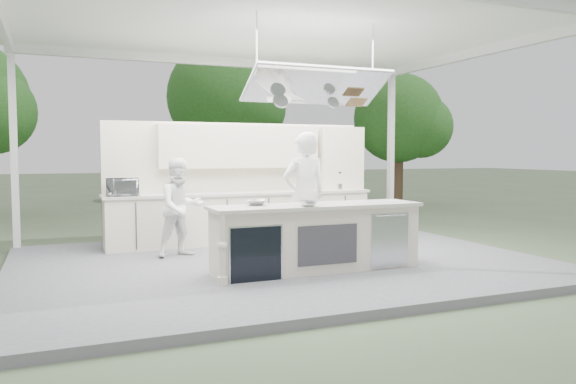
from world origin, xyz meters
name	(u,v)px	position (x,y,z in m)	size (l,w,h in m)	color
ground	(280,267)	(0.00, 0.00, 0.00)	(90.00, 90.00, 0.00)	#49593D
stage_deck	(280,264)	(0.00, 0.00, 0.06)	(8.00, 6.00, 0.12)	slate
tent	(281,28)	(0.00, -0.01, 3.71)	(8.20, 6.20, 3.86)	white
demo_island	(316,237)	(0.18, -0.91, 0.60)	(3.10, 0.79, 0.95)	silver
back_counter	(243,217)	(0.00, 1.90, 0.60)	(5.08, 0.72, 0.95)	silver
back_wall_unit	(261,165)	(0.44, 2.11, 1.57)	(5.05, 0.48, 2.25)	silver
tree_cluster	(159,105)	(-0.16, 9.77, 3.29)	(19.55, 9.40, 5.85)	#4B3425
head_chef	(304,196)	(0.35, -0.12, 1.12)	(0.73, 0.48, 2.01)	white
sous_chef	(181,207)	(-1.38, 0.92, 0.92)	(0.78, 0.61, 1.60)	white
toaster_oven	(122,187)	(-2.19, 1.79, 1.22)	(0.54, 0.37, 0.30)	silver
bowl_large	(256,202)	(-0.65, -0.70, 1.11)	(0.31, 0.31, 0.08)	#AEB1B5
bowl_small	(308,204)	(-0.05, -1.15, 1.11)	(0.25, 0.25, 0.08)	silver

